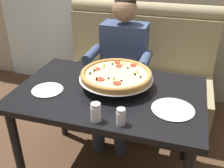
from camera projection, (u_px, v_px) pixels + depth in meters
name	position (u px, v px, depth m)	size (l,w,h in m)	color
booth_bench	(135.00, 80.00, 2.65)	(1.49, 0.78, 1.13)	#998966
dining_table	(109.00, 103.00, 1.79)	(1.26, 0.81, 0.75)	black
diner_main	(121.00, 61.00, 2.30)	(0.54, 0.64, 1.27)	#2D3342
pizza	(116.00, 75.00, 1.77)	(0.51, 0.51, 0.12)	silver
shaker_parmesan	(96.00, 113.00, 1.44)	(0.06, 0.06, 0.11)	white
shaker_pepper_flakes	(121.00, 118.00, 1.41)	(0.05, 0.05, 0.10)	white
plate_near_left	(47.00, 89.00, 1.75)	(0.21, 0.21, 0.02)	white
plate_near_right	(173.00, 108.00, 1.55)	(0.26, 0.26, 0.02)	white
patio_chair	(56.00, 25.00, 4.01)	(0.42, 0.41, 0.86)	black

